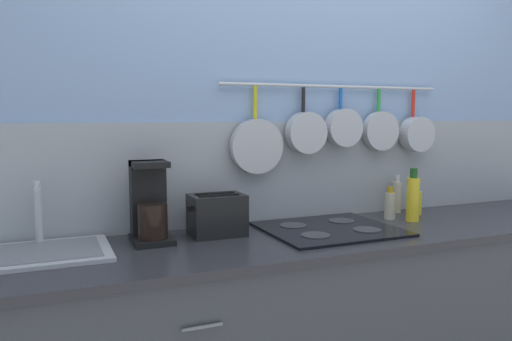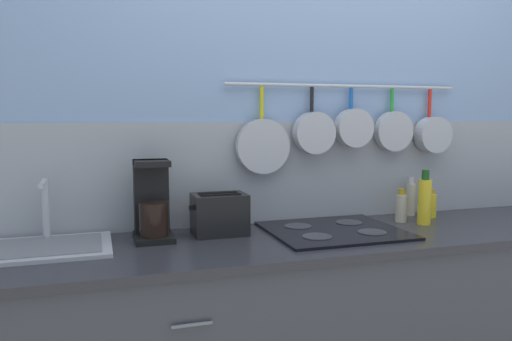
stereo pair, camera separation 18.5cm
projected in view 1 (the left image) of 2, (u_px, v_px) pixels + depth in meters
wall_back at (308, 143)px, 2.50m from camera, size 7.20×0.16×2.60m
cabinet_base at (344, 331)px, 2.27m from camera, size 3.04×0.61×0.86m
countertop at (346, 235)px, 2.22m from camera, size 3.08×0.63×0.03m
sink_basin at (40, 250)px, 1.83m from camera, size 0.50×0.38×0.26m
coffee_maker at (150, 208)px, 2.03m from camera, size 0.16×0.19×0.33m
toaster at (217, 215)px, 2.13m from camera, size 0.25×0.16×0.18m
cooktop at (329, 229)px, 2.23m from camera, size 0.58×0.51×0.01m
bottle_olive_oil at (390, 205)px, 2.47m from camera, size 0.06×0.06×0.16m
bottle_vinegar at (413, 198)px, 2.42m from camera, size 0.06×0.06×0.26m
bottle_cooking_wine at (397, 196)px, 2.64m from camera, size 0.05×0.05×0.20m
bottle_sesame_oil at (416, 202)px, 2.59m from camera, size 0.05×0.05×0.15m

